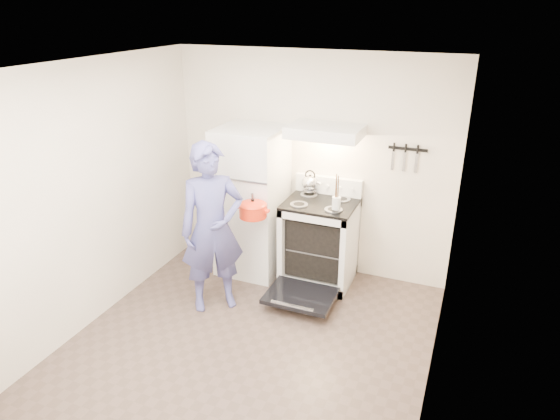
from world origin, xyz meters
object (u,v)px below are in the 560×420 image
object	(u,v)px
stove_body	(319,243)
dutch_oven	(253,211)
person	(212,229)
tea_kettle	(310,182)
refrigerator	(252,201)

from	to	relation	value
stove_body	dutch_oven	xyz separation A→B (m)	(-0.56, -0.52, 0.51)
stove_body	person	bearing A→B (deg)	-132.90
tea_kettle	stove_body	bearing A→B (deg)	-47.38
stove_body	tea_kettle	bearing A→B (deg)	132.62
refrigerator	dutch_oven	bearing A→B (deg)	-63.43
stove_body	dutch_oven	world-z (taller)	dutch_oven
refrigerator	person	xyz separation A→B (m)	(-0.02, -0.87, 0.02)
stove_body	person	size ratio (longest dim) A/B	0.53
person	refrigerator	bearing A→B (deg)	48.59
person	dutch_oven	distance (m)	0.47
tea_kettle	person	size ratio (longest dim) A/B	0.16
tea_kettle	person	world-z (taller)	person
refrigerator	stove_body	bearing A→B (deg)	1.77
dutch_oven	tea_kettle	bearing A→B (deg)	64.01
refrigerator	stove_body	world-z (taller)	refrigerator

